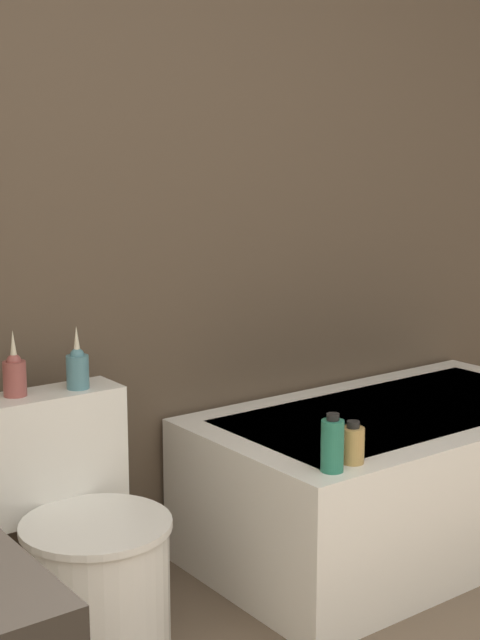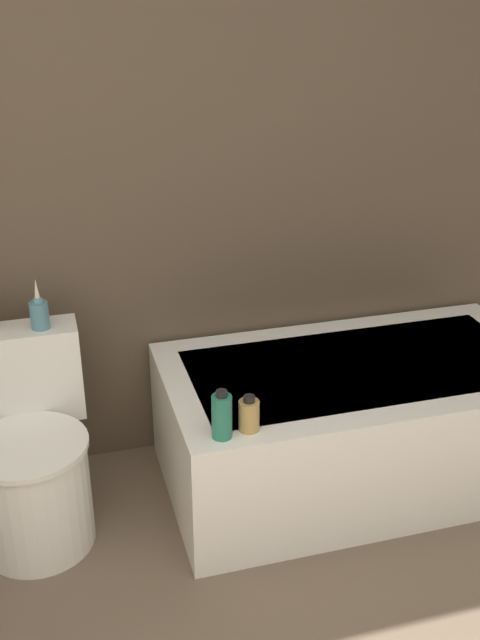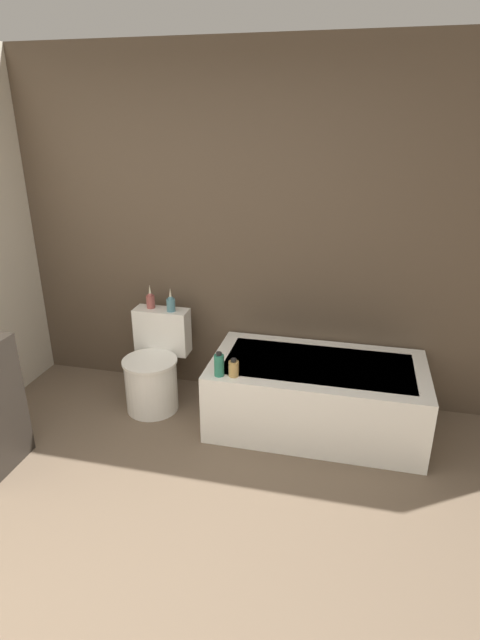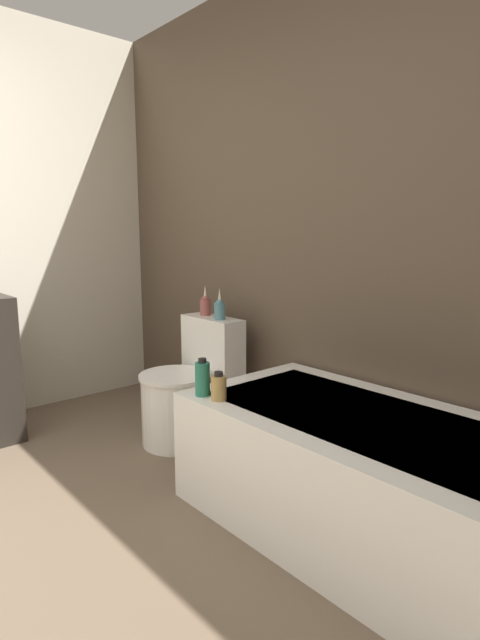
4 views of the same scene
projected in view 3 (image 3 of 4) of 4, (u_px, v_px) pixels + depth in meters
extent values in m
cube|color=brown|center=(229.00, 232.00, 3.74)|extent=(6.40, 0.06, 2.60)
cube|color=white|center=(316.00, 395.00, 3.57)|extent=(1.49, 0.80, 0.50)
cube|color=#B7BCC6|center=(318.00, 364.00, 3.48)|extent=(1.29, 0.60, 0.01)
cylinder|color=white|center=(151.00, 386.00, 3.80)|extent=(0.39, 0.39, 0.40)
cylinder|color=white|center=(150.00, 361.00, 3.73)|extent=(0.41, 0.41, 0.02)
cube|color=white|center=(162.00, 331.00, 3.93)|extent=(0.43, 0.16, 0.36)
cylinder|color=#994C47|center=(151.00, 302.00, 3.87)|extent=(0.07, 0.07, 0.10)
sphere|color=#994C47|center=(150.00, 296.00, 3.85)|extent=(0.04, 0.04, 0.04)
cone|color=beige|center=(150.00, 290.00, 3.84)|extent=(0.02, 0.02, 0.09)
cylinder|color=teal|center=(171.00, 305.00, 3.81)|extent=(0.07, 0.07, 0.10)
sphere|color=teal|center=(171.00, 299.00, 3.79)|extent=(0.04, 0.04, 0.04)
cone|color=beige|center=(170.00, 293.00, 3.77)|extent=(0.02, 0.02, 0.09)
cylinder|color=#267259|center=(219.00, 365.00, 3.29)|extent=(0.07, 0.07, 0.15)
cylinder|color=black|center=(219.00, 354.00, 3.26)|extent=(0.04, 0.04, 0.02)
cylinder|color=tan|center=(234.00, 369.00, 3.29)|extent=(0.07, 0.07, 0.11)
cylinder|color=black|center=(234.00, 360.00, 3.27)|extent=(0.04, 0.04, 0.02)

